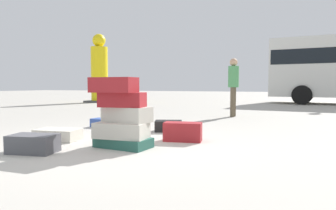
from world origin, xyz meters
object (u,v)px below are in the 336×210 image
(suitcase_charcoal_upright_blue, at_px, (33,144))
(suitcase_navy_foreground_near, at_px, (109,123))
(suitcase_black_left_side, at_px, (168,126))
(person_bearded_onlooker, at_px, (233,82))
(suitcase_maroon_behind_tower, at_px, (183,132))
(suitcase_cream_right_side, at_px, (58,135))
(suitcase_tower, at_px, (122,116))
(yellow_dummy_statue, at_px, (99,72))

(suitcase_charcoal_upright_blue, bearing_deg, suitcase_navy_foreground_near, 87.78)
(suitcase_black_left_side, distance_m, suitcase_charcoal_upright_blue, 2.61)
(suitcase_charcoal_upright_blue, relative_size, person_bearded_onlooker, 0.36)
(suitcase_maroon_behind_tower, bearing_deg, suitcase_black_left_side, 115.02)
(suitcase_maroon_behind_tower, bearing_deg, suitcase_cream_right_side, -169.31)
(suitcase_navy_foreground_near, distance_m, person_bearded_onlooker, 3.95)
(suitcase_navy_foreground_near, distance_m, suitcase_cream_right_side, 1.62)
(suitcase_charcoal_upright_blue, bearing_deg, suitcase_maroon_behind_tower, 32.81)
(suitcase_charcoal_upright_blue, relative_size, suitcase_maroon_behind_tower, 1.00)
(suitcase_tower, bearing_deg, yellow_dummy_statue, 126.46)
(person_bearded_onlooker, bearing_deg, suitcase_navy_foreground_near, -31.35)
(person_bearded_onlooker, bearing_deg, suitcase_charcoal_upright_blue, -14.98)
(suitcase_navy_foreground_near, height_order, suitcase_cream_right_side, suitcase_cream_right_side)
(suitcase_navy_foreground_near, distance_m, yellow_dummy_statue, 10.02)
(suitcase_tower, relative_size, suitcase_black_left_side, 1.96)
(suitcase_cream_right_side, relative_size, yellow_dummy_statue, 0.19)
(suitcase_black_left_side, bearing_deg, suitcase_cream_right_side, -149.13)
(suitcase_cream_right_side, relative_size, person_bearded_onlooker, 0.41)
(suitcase_maroon_behind_tower, height_order, person_bearded_onlooker, person_bearded_onlooker)
(suitcase_black_left_side, height_order, yellow_dummy_statue, yellow_dummy_statue)
(suitcase_cream_right_side, xyz_separation_m, suitcase_maroon_behind_tower, (1.91, 0.72, 0.06))
(suitcase_cream_right_side, xyz_separation_m, person_bearded_onlooker, (1.96, 4.88, 0.90))
(person_bearded_onlooker, bearing_deg, suitcase_cream_right_side, -21.09)
(suitcase_black_left_side, xyz_separation_m, person_bearded_onlooker, (0.66, 3.30, 0.89))
(suitcase_navy_foreground_near, height_order, suitcase_maroon_behind_tower, suitcase_maroon_behind_tower)
(suitcase_cream_right_side, distance_m, person_bearded_onlooker, 5.33)
(person_bearded_onlooker, bearing_deg, suitcase_tower, -7.33)
(suitcase_cream_right_side, height_order, suitcase_maroon_behind_tower, suitcase_maroon_behind_tower)
(suitcase_black_left_side, distance_m, suitcase_maroon_behind_tower, 1.05)
(suitcase_maroon_behind_tower, relative_size, yellow_dummy_statue, 0.17)
(suitcase_navy_foreground_near, xyz_separation_m, suitcase_charcoal_upright_blue, (0.43, -2.46, 0.03))
(suitcase_charcoal_upright_blue, height_order, yellow_dummy_statue, yellow_dummy_statue)
(suitcase_navy_foreground_near, bearing_deg, suitcase_tower, -47.90)
(yellow_dummy_statue, bearing_deg, suitcase_maroon_behind_tower, -48.70)
(suitcase_navy_foreground_near, bearing_deg, suitcase_charcoal_upright_blue, -76.26)
(suitcase_black_left_side, height_order, person_bearded_onlooker, person_bearded_onlooker)
(suitcase_maroon_behind_tower, xyz_separation_m, yellow_dummy_statue, (-7.83, 8.91, 1.43))
(suitcase_black_left_side, xyz_separation_m, suitcase_charcoal_upright_blue, (-0.96, -2.42, 0.01))
(suitcase_navy_foreground_near, relative_size, person_bearded_onlooker, 0.48)
(suitcase_black_left_side, bearing_deg, person_bearded_onlooker, 59.13)
(suitcase_navy_foreground_near, bearing_deg, suitcase_maroon_behind_tower, -20.46)
(suitcase_black_left_side, distance_m, yellow_dummy_statue, 10.91)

